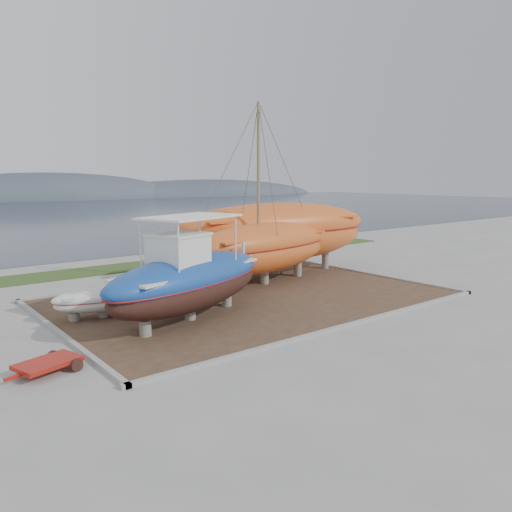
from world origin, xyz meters
TOP-DOWN VIEW (x-y plane):
  - ground at (0.00, 0.00)m, footprint 140.00×140.00m
  - dirt_patch at (0.00, 4.00)m, footprint 18.00×12.00m
  - curb_frame at (0.00, 4.00)m, footprint 18.60×12.60m
  - grass_strip at (0.00, 15.50)m, footprint 44.00×3.00m
  - blue_caique at (-4.30, 2.52)m, footprint 9.22×5.48m
  - white_dinghy at (-6.95, 5.08)m, footprint 4.23×2.16m
  - orange_sailboat at (2.47, 5.96)m, footprint 10.53×4.55m
  - orange_bare_hull at (4.82, 7.68)m, footprint 13.08×5.65m
  - red_trailer at (-10.50, 0.43)m, footprint 2.95×2.04m

SIDE VIEW (x-z plane):
  - ground at x=0.00m, z-range 0.00..0.00m
  - dirt_patch at x=0.00m, z-range 0.00..0.06m
  - grass_strip at x=0.00m, z-range 0.00..0.08m
  - curb_frame at x=0.00m, z-range 0.00..0.15m
  - red_trailer at x=-10.50m, z-range 0.00..0.38m
  - white_dinghy at x=-6.95m, z-range 0.06..1.27m
  - orange_bare_hull at x=4.82m, z-range 0.06..4.21m
  - blue_caique at x=-4.30m, z-range 0.06..4.30m
  - orange_sailboat at x=2.47m, z-range 0.06..9.63m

